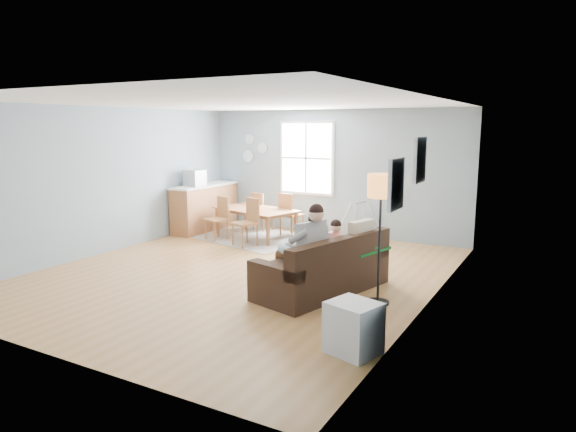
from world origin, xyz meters
The scene contains 22 objects.
room centered at (0.00, 0.00, 2.42)m, with size 8.40×9.40×3.90m.
window centered at (-0.60, 3.46, 1.65)m, with size 1.32×0.08×1.62m.
pictures centered at (2.97, -1.05, 1.85)m, with size 0.05×1.34×0.74m.
wall_plates centered at (-2.00, 3.47, 1.83)m, with size 0.67×0.02×0.66m.
sofa centered at (1.60, -0.24, 0.30)m, with size 1.40×2.23×0.84m.
green_throw centered at (1.70, 0.44, 0.53)m, with size 0.95×0.77×0.04m, color #155D24.
beige_pillow centered at (1.95, 0.22, 0.76)m, with size 0.14×0.48×0.48m, color tan.
father centered at (1.39, -0.50, 0.71)m, with size 0.97×0.60×1.32m.
nursing_pillow centered at (1.24, -0.46, 0.65)m, with size 0.54×0.54×0.15m, color silver.
infant centered at (1.25, -0.42, 0.73)m, with size 0.14×0.37×0.14m.
toddler centered at (1.57, -0.03, 0.70)m, with size 0.54×0.32×0.81m.
floor_lamp centered at (2.42, -0.34, 1.44)m, with size 0.35×0.35×1.74m.
storage_cube centered at (2.69, -1.91, 0.27)m, with size 0.60×0.56×0.55m.
rug centered at (-1.26, 2.35, 0.01)m, with size 2.44×1.86×0.01m, color gray.
dining_table centered at (-1.26, 2.35, 0.31)m, with size 1.76×0.98×0.62m, color brown.
chair_sw centered at (-1.83, 1.87, 0.50)m, with size 0.51×0.51×0.89m.
chair_se centered at (-0.97, 1.66, 0.54)m, with size 0.56×0.56×0.95m.
chair_nw centered at (-1.54, 3.04, 0.49)m, with size 0.48×0.48×0.87m.
chair_ne centered at (-0.69, 2.83, 0.53)m, with size 0.52×0.52×0.94m.
counter centered at (-2.70, 2.50, 0.53)m, with size 0.56×1.87×1.05m.
monitor centered at (-2.68, 2.14, 1.22)m, with size 0.41×0.39×0.35m.
baby_swing centered at (0.82, 3.10, 0.37)m, with size 0.89×0.90×0.81m.
Camera 1 is at (4.56, -6.66, 2.34)m, focal length 32.00 mm.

